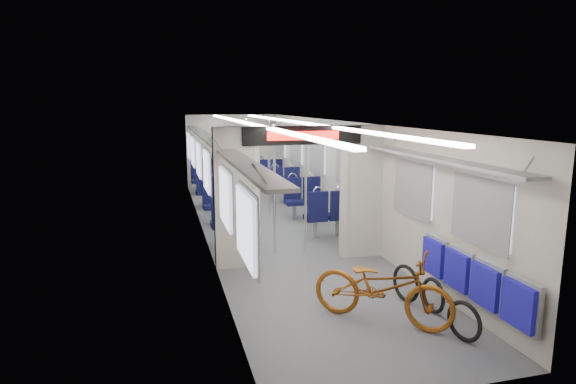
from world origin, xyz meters
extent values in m
plane|color=#515456|center=(0.00, 0.00, 0.00)|extent=(12.00, 12.00, 0.00)
cube|color=beige|center=(-1.45, 0.00, 1.15)|extent=(0.02, 12.00, 2.30)
cube|color=beige|center=(1.45, 0.00, 1.15)|extent=(0.02, 12.00, 2.30)
cube|color=beige|center=(0.00, 6.00, 1.15)|extent=(2.90, 0.02, 2.30)
cube|color=beige|center=(0.00, -6.00, 1.15)|extent=(2.90, 0.02, 2.30)
cube|color=silver|center=(0.00, 0.00, 2.30)|extent=(2.90, 12.00, 0.02)
cube|color=white|center=(-0.55, 0.00, 2.27)|extent=(0.12, 11.40, 0.04)
cube|color=white|center=(0.55, 0.00, 2.27)|extent=(0.12, 11.40, 0.04)
cube|color=beige|center=(-1.12, -2.00, 1.00)|extent=(0.65, 0.18, 2.00)
cube|color=beige|center=(1.12, -2.00, 1.00)|extent=(0.65, 0.18, 2.00)
cube|color=beige|center=(0.00, -2.00, 2.15)|extent=(2.90, 0.18, 0.30)
cylinder|color=beige|center=(-0.80, -2.00, 1.00)|extent=(0.20, 0.20, 2.00)
cylinder|color=beige|center=(0.80, -2.00, 1.00)|extent=(0.20, 0.20, 2.00)
cube|color=black|center=(0.00, -2.11, 2.15)|extent=(2.00, 0.03, 0.30)
cube|color=#FF0C07|center=(0.00, -2.13, 2.15)|extent=(1.20, 0.02, 0.14)
cube|color=silver|center=(-1.42, -4.80, 1.40)|extent=(0.04, 1.00, 0.75)
cube|color=silver|center=(1.42, -4.80, 1.40)|extent=(0.04, 1.00, 0.75)
cube|color=silver|center=(-1.42, -3.20, 1.40)|extent=(0.04, 1.00, 0.75)
cube|color=silver|center=(1.42, -3.20, 1.40)|extent=(0.04, 1.00, 0.75)
cube|color=silver|center=(-1.42, -0.50, 1.40)|extent=(0.04, 1.00, 0.75)
cube|color=silver|center=(1.42, -0.50, 1.40)|extent=(0.04, 1.00, 0.75)
cube|color=silver|center=(-1.42, 1.40, 1.40)|extent=(0.04, 1.00, 0.75)
cube|color=silver|center=(1.42, 1.40, 1.40)|extent=(0.04, 1.00, 0.75)
cube|color=silver|center=(-1.42, 3.30, 1.40)|extent=(0.04, 1.00, 0.75)
cube|color=silver|center=(1.42, 3.30, 1.40)|extent=(0.04, 1.00, 0.75)
cube|color=silver|center=(-1.42, 5.10, 1.40)|extent=(0.04, 1.00, 0.75)
cube|color=silver|center=(1.42, 5.10, 1.40)|extent=(0.04, 1.00, 0.75)
cube|color=gray|center=(-1.27, -4.00, 1.95)|extent=(0.30, 3.60, 0.04)
cube|color=gray|center=(1.27, -4.00, 1.95)|extent=(0.30, 3.60, 0.04)
cube|color=gray|center=(-1.27, 2.00, 1.95)|extent=(0.30, 7.60, 0.04)
cube|color=gray|center=(1.27, 2.00, 1.95)|extent=(0.30, 7.60, 0.04)
cube|color=gray|center=(0.00, 5.94, 1.00)|extent=(0.90, 0.05, 2.00)
imported|color=#965115|center=(0.30, -4.51, 0.46)|extent=(1.72, 1.61, 0.92)
cube|color=gray|center=(1.38, -5.63, 0.58)|extent=(0.06, 0.50, 0.57)
cube|color=#1911A0|center=(1.32, -5.63, 0.58)|extent=(0.06, 0.46, 0.48)
cube|color=gray|center=(1.38, -5.08, 0.58)|extent=(0.06, 0.50, 0.57)
cube|color=#1911A0|center=(1.32, -5.08, 0.58)|extent=(0.06, 0.46, 0.48)
cube|color=gray|center=(1.38, -4.53, 0.58)|extent=(0.06, 0.50, 0.57)
cube|color=#1911A0|center=(1.32, -4.53, 0.58)|extent=(0.06, 0.46, 0.48)
cube|color=gray|center=(1.38, -3.98, 0.58)|extent=(0.06, 0.50, 0.57)
cube|color=#1911A0|center=(1.32, -3.98, 0.58)|extent=(0.06, 0.46, 0.48)
torus|color=black|center=(1.00, -5.19, 0.21)|extent=(0.18, 0.47, 0.48)
torus|color=black|center=(1.07, -4.43, 0.21)|extent=(0.08, 0.47, 0.47)
torus|color=black|center=(0.90, -4.02, 0.24)|extent=(0.15, 0.52, 0.52)
cube|color=#0B0C33|center=(-0.70, -0.71, 0.40)|extent=(0.44, 0.41, 0.10)
cylinder|color=gray|center=(-0.70, -0.71, 0.17)|extent=(0.10, 0.10, 0.35)
cube|color=#0B0C33|center=(-0.70, -0.87, 0.72)|extent=(0.44, 0.08, 0.54)
torus|color=silver|center=(-0.70, -0.87, 0.99)|extent=(0.22, 0.03, 0.22)
cube|color=#0B0C33|center=(-0.70, 0.95, 0.40)|extent=(0.44, 0.41, 0.10)
cylinder|color=gray|center=(-0.70, 0.95, 0.17)|extent=(0.10, 0.10, 0.35)
cube|color=#0B0C33|center=(-0.70, 1.11, 0.72)|extent=(0.44, 0.08, 0.54)
torus|color=silver|center=(-0.70, 1.11, 0.99)|extent=(0.22, 0.03, 0.22)
cube|color=#0B0C33|center=(-1.17, -0.71, 0.40)|extent=(0.44, 0.41, 0.10)
cylinder|color=gray|center=(-1.17, -0.71, 0.17)|extent=(0.10, 0.10, 0.35)
cube|color=#0B0C33|center=(-1.17, -0.87, 0.72)|extent=(0.44, 0.08, 0.54)
torus|color=silver|center=(-1.17, -0.87, 0.99)|extent=(0.22, 0.03, 0.22)
cube|color=#0B0C33|center=(-1.17, 0.95, 0.40)|extent=(0.44, 0.41, 0.10)
cylinder|color=gray|center=(-1.17, 0.95, 0.17)|extent=(0.10, 0.10, 0.35)
cube|color=#0B0C33|center=(-1.17, 1.11, 0.72)|extent=(0.44, 0.08, 0.54)
torus|color=silver|center=(-1.17, 1.11, 0.99)|extent=(0.22, 0.03, 0.22)
cube|color=#0B0C33|center=(0.70, -0.65, 0.40)|extent=(0.42, 0.39, 0.10)
cylinder|color=gray|center=(0.70, -0.65, 0.17)|extent=(0.10, 0.10, 0.35)
cube|color=#0B0C33|center=(0.70, -0.81, 0.70)|extent=(0.42, 0.07, 0.51)
torus|color=silver|center=(0.70, -0.81, 0.96)|extent=(0.21, 0.03, 0.21)
cube|color=#0B0C33|center=(0.70, 0.92, 0.40)|extent=(0.42, 0.39, 0.10)
cylinder|color=gray|center=(0.70, 0.92, 0.17)|extent=(0.10, 0.10, 0.35)
cube|color=#0B0C33|center=(0.70, 1.08, 0.70)|extent=(0.42, 0.07, 0.51)
torus|color=silver|center=(0.70, 1.08, 0.96)|extent=(0.21, 0.03, 0.21)
cube|color=#0B0C33|center=(1.17, -0.65, 0.40)|extent=(0.42, 0.39, 0.10)
cylinder|color=gray|center=(1.17, -0.65, 0.17)|extent=(0.10, 0.10, 0.35)
cube|color=#0B0C33|center=(1.17, -0.81, 0.70)|extent=(0.42, 0.07, 0.51)
torus|color=silver|center=(1.17, -0.81, 0.96)|extent=(0.21, 0.03, 0.21)
cube|color=#0B0C33|center=(1.17, 0.92, 0.40)|extent=(0.42, 0.39, 0.10)
cylinder|color=gray|center=(1.17, 0.92, 0.17)|extent=(0.10, 0.10, 0.35)
cube|color=#0B0C33|center=(1.17, 1.08, 0.70)|extent=(0.42, 0.07, 0.51)
torus|color=silver|center=(1.17, 1.08, 0.96)|extent=(0.21, 0.03, 0.21)
cube|color=#0B0C33|center=(-0.70, 2.78, 0.40)|extent=(0.49, 0.45, 0.10)
cylinder|color=gray|center=(-0.70, 2.78, 0.17)|extent=(0.10, 0.10, 0.35)
cube|color=#0B0C33|center=(-0.70, 2.60, 0.75)|extent=(0.49, 0.09, 0.59)
torus|color=silver|center=(-0.70, 2.60, 1.04)|extent=(0.24, 0.03, 0.24)
cube|color=#0B0C33|center=(-0.70, 4.61, 0.40)|extent=(0.49, 0.45, 0.10)
cylinder|color=gray|center=(-0.70, 4.61, 0.17)|extent=(0.10, 0.10, 0.35)
cube|color=#0B0C33|center=(-0.70, 4.80, 0.75)|extent=(0.49, 0.09, 0.59)
torus|color=silver|center=(-0.70, 4.80, 1.04)|extent=(0.24, 0.03, 0.24)
cube|color=#0B0C33|center=(-1.17, 2.78, 0.40)|extent=(0.49, 0.45, 0.10)
cylinder|color=gray|center=(-1.17, 2.78, 0.17)|extent=(0.10, 0.10, 0.35)
cube|color=#0B0C33|center=(-1.17, 2.60, 0.75)|extent=(0.49, 0.09, 0.59)
torus|color=silver|center=(-1.17, 2.60, 1.04)|extent=(0.24, 0.03, 0.24)
cube|color=#0B0C33|center=(-1.17, 4.61, 0.40)|extent=(0.49, 0.45, 0.10)
cylinder|color=gray|center=(-1.17, 4.61, 0.17)|extent=(0.10, 0.10, 0.35)
cube|color=#0B0C33|center=(-1.17, 4.80, 0.75)|extent=(0.49, 0.09, 0.59)
torus|color=silver|center=(-1.17, 4.80, 1.04)|extent=(0.24, 0.03, 0.24)
cube|color=#0B0C33|center=(0.70, 3.00, 0.40)|extent=(0.42, 0.39, 0.10)
cylinder|color=gray|center=(0.70, 3.00, 0.17)|extent=(0.10, 0.10, 0.35)
cube|color=#0B0C33|center=(0.70, 2.84, 0.71)|extent=(0.42, 0.07, 0.51)
torus|color=silver|center=(0.70, 2.84, 0.96)|extent=(0.21, 0.03, 0.21)
cube|color=#0B0C33|center=(0.70, 4.58, 0.40)|extent=(0.42, 0.39, 0.10)
cylinder|color=gray|center=(0.70, 4.58, 0.17)|extent=(0.10, 0.10, 0.35)
cube|color=#0B0C33|center=(0.70, 4.74, 0.71)|extent=(0.42, 0.07, 0.51)
torus|color=silver|center=(0.70, 4.74, 0.96)|extent=(0.21, 0.03, 0.21)
cube|color=#0B0C33|center=(1.17, 3.00, 0.40)|extent=(0.42, 0.39, 0.10)
cylinder|color=gray|center=(1.17, 3.00, 0.17)|extent=(0.10, 0.10, 0.35)
cube|color=#0B0C33|center=(1.17, 2.84, 0.71)|extent=(0.42, 0.07, 0.51)
torus|color=silver|center=(1.17, 2.84, 0.96)|extent=(0.21, 0.03, 0.21)
cube|color=#0B0C33|center=(1.17, 4.58, 0.40)|extent=(0.42, 0.39, 0.10)
cylinder|color=gray|center=(1.17, 4.58, 0.17)|extent=(0.10, 0.10, 0.35)
cube|color=#0B0C33|center=(1.17, 4.74, 0.71)|extent=(0.42, 0.07, 0.51)
torus|color=silver|center=(1.17, 4.74, 0.96)|extent=(0.21, 0.03, 0.21)
cylinder|color=silver|center=(-0.33, -1.48, 1.15)|extent=(0.04, 0.04, 2.30)
cylinder|color=silver|center=(0.24, -1.49, 1.15)|extent=(0.05, 0.05, 2.30)
cylinder|color=silver|center=(-0.22, 1.92, 1.15)|extent=(0.04, 0.04, 2.30)
cylinder|color=silver|center=(0.27, 1.63, 1.15)|extent=(0.04, 0.04, 2.30)
camera|label=1|loc=(-2.23, -9.59, 2.67)|focal=30.00mm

